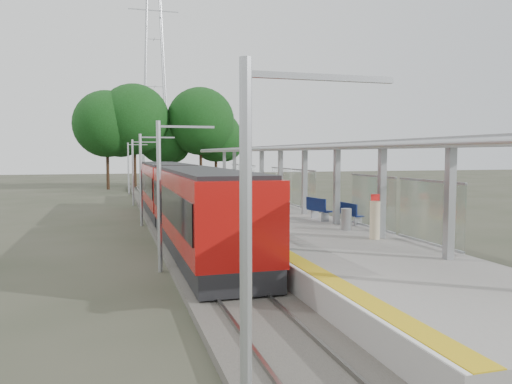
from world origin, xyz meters
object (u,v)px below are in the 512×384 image
Objects in this scene: bench_near at (351,213)px; litter_bin at (346,219)px; bench_far at (236,185)px; info_pillar_near at (375,220)px; info_pillar_far at (263,197)px; bench_mid at (318,208)px; train at (179,195)px.

bench_near reaches higher than litter_bin.
info_pillar_near is (-0.61, -24.80, 0.22)m from bench_far.
bench_far is 13.36m from info_pillar_far.
litter_bin is (-0.64, -22.43, -0.07)m from bench_far.
info_pillar_far reaches higher than bench_mid.
bench_mid is at bearing -34.04° from train.
info_pillar_near is at bearing -87.75° from bench_far.
info_pillar_near is at bearing -106.41° from info_pillar_far.
info_pillar_far is (-1.53, -13.27, 0.16)m from bench_far.
bench_mid is at bearing -87.86° from bench_far.
info_pillar_far is at bearing 95.25° from info_pillar_near.
bench_far is at bearing 86.91° from bench_near.
bench_mid is at bearing -100.99° from info_pillar_far.
bench_near is (7.11, -5.99, -0.53)m from train.
bench_far reaches higher than bench_near.
info_pillar_near is 1.08× the size of info_pillar_far.
bench_near is 0.92× the size of info_pillar_far.
bench_mid is 1.04× the size of info_pillar_far.
train reaches higher than bench_mid.
bench_far is at bearing 88.37° from litter_bin.
info_pillar_near reaches higher than litter_bin.
bench_near is at bearing -76.18° from bench_mid.
info_pillar_near is 1.87× the size of litter_bin.
bench_near is at bearing 57.54° from litter_bin.
bench_mid is at bearing 87.74° from litter_bin.
info_pillar_far reaches higher than litter_bin.
train is 16.67× the size of bench_mid.
litter_bin is at bearing -104.35° from bench_mid.
bench_mid is 5.92m from info_pillar_far.
bench_near is 1.60× the size of litter_bin.
train is 30.08× the size of litter_bin.
bench_mid is (6.25, -4.22, -0.48)m from train.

